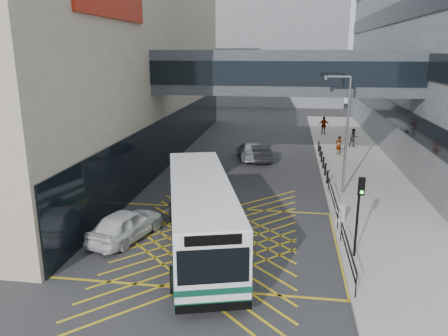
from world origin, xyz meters
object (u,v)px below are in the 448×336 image
at_px(pedestrian_c, 324,125).
at_px(car_silver, 251,150).
at_px(bus, 200,212).
at_px(pedestrian_b, 354,138).
at_px(car_white, 126,224).
at_px(litter_bin, 340,212).
at_px(pedestrian_a, 339,145).
at_px(car_dark, 259,152).
at_px(traffic_light, 359,206).
at_px(street_lamp, 344,128).

bearing_deg(pedestrian_c, car_silver, 59.78).
bearing_deg(bus, pedestrian_c, 59.71).
xyz_separation_m(bus, pedestrian_b, (9.99, 23.15, -0.74)).
bearing_deg(car_white, pedestrian_c, -95.23).
height_order(car_white, pedestrian_c, pedestrian_c).
distance_m(litter_bin, pedestrian_a, 15.92).
relative_size(car_dark, pedestrian_a, 2.82).
relative_size(car_white, pedestrian_c, 2.54).
bearing_deg(traffic_light, car_white, 166.84).
bearing_deg(pedestrian_b, car_white, -135.23).
distance_m(litter_bin, pedestrian_b, 19.49).
height_order(pedestrian_b, pedestrian_c, pedestrian_c).
distance_m(bus, car_white, 3.92).
xyz_separation_m(car_dark, pedestrian_b, (8.51, 5.96, 0.30)).
bearing_deg(litter_bin, car_silver, 113.67).
bearing_deg(traffic_light, pedestrian_c, 78.99).
bearing_deg(street_lamp, pedestrian_b, 78.07).
xyz_separation_m(street_lamp, pedestrian_b, (2.69, 14.27, -3.33)).
relative_size(pedestrian_a, pedestrian_b, 0.95).
bearing_deg(bus, car_silver, 71.78).
bearing_deg(pedestrian_b, car_silver, -163.24).
bearing_deg(car_dark, pedestrian_b, -159.65).
bearing_deg(street_lamp, car_silver, 125.38).
relative_size(street_lamp, pedestrian_c, 3.85).
distance_m(car_white, pedestrian_a, 22.87).
height_order(car_white, pedestrian_b, pedestrian_b).
height_order(car_silver, pedestrian_c, pedestrian_c).
xyz_separation_m(car_dark, pedestrian_a, (6.79, 2.58, 0.26)).
xyz_separation_m(street_lamp, pedestrian_c, (0.37, 20.57, -3.23)).
bearing_deg(street_lamp, pedestrian_a, 83.66).
bearing_deg(car_dark, car_white, 58.04).
bearing_deg(pedestrian_c, street_lamp, 89.00).
relative_size(street_lamp, pedestrian_b, 4.31).
distance_m(bus, car_silver, 17.68).
height_order(bus, car_dark, bus).
bearing_deg(litter_bin, street_lamp, 84.19).
height_order(car_silver, pedestrian_b, pedestrian_b).
relative_size(traffic_light, street_lamp, 0.50).
relative_size(car_silver, pedestrian_a, 3.07).
xyz_separation_m(car_white, pedestrian_c, (11.45, 29.12, 0.34)).
height_order(traffic_light, pedestrian_a, traffic_light).
bearing_deg(car_dark, traffic_light, 92.87).
xyz_separation_m(street_lamp, litter_bin, (-0.50, -4.95, -3.71)).
height_order(litter_bin, pedestrian_a, pedestrian_a).
height_order(traffic_light, litter_bin, traffic_light).
xyz_separation_m(traffic_light, pedestrian_c, (0.67, 29.77, -1.44)).
distance_m(car_dark, street_lamp, 10.78).
xyz_separation_m(bus, pedestrian_a, (8.26, 19.77, -0.78)).
xyz_separation_m(car_white, pedestrian_b, (13.77, 22.82, 0.24)).
xyz_separation_m(bus, pedestrian_c, (7.67, 29.45, -0.64)).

